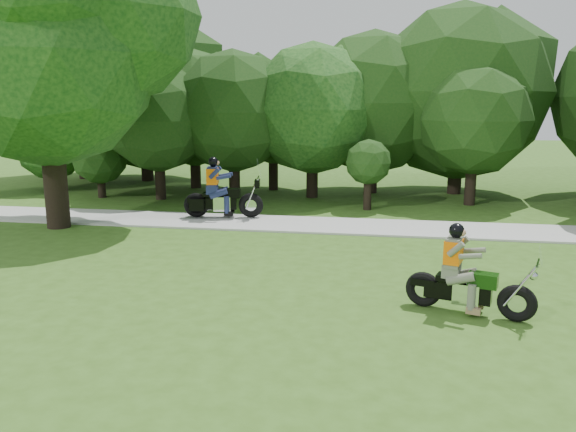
{
  "coord_description": "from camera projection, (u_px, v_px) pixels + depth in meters",
  "views": [
    {
      "loc": [
        -0.86,
        -8.69,
        3.75
      ],
      "look_at": [
        -3.05,
        4.17,
        1.08
      ],
      "focal_mm": 35.0,
      "sensor_mm": 36.0,
      "label": 1
    }
  ],
  "objects": [
    {
      "name": "big_tree_west",
      "position": [
        49.0,
        30.0,
        16.2
      ],
      "size": [
        8.64,
        6.56,
        9.96
      ],
      "color": "black",
      "rests_on": "ground"
    },
    {
      "name": "ground",
      "position": [
        432.0,
        339.0,
        9.0
      ],
      "size": [
        100.0,
        100.0,
        0.0
      ],
      "primitive_type": "plane",
      "color": "#325618",
      "rests_on": "ground"
    },
    {
      "name": "walkway",
      "position": [
        410.0,
        228.0,
        16.72
      ],
      "size": [
        60.0,
        2.2,
        0.06
      ],
      "primitive_type": "cube",
      "color": "#A8A8A3",
      "rests_on": "ground"
    },
    {
      "name": "tree_line",
      "position": [
        413.0,
        102.0,
        22.46
      ],
      "size": [
        39.46,
        12.79,
        7.87
      ],
      "color": "black",
      "rests_on": "ground"
    },
    {
      "name": "chopper_motorcycle",
      "position": [
        463.0,
        281.0,
        10.02
      ],
      "size": [
        2.25,
        1.06,
        1.64
      ],
      "rotation": [
        0.0,
        0.0,
        -0.31
      ],
      "color": "black",
      "rests_on": "ground"
    },
    {
      "name": "touring_motorcycle",
      "position": [
        218.0,
        196.0,
        18.02
      ],
      "size": [
        2.57,
        1.03,
        1.96
      ],
      "rotation": [
        0.0,
        0.0,
        0.16
      ],
      "color": "black",
      "rests_on": "walkway"
    }
  ]
}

